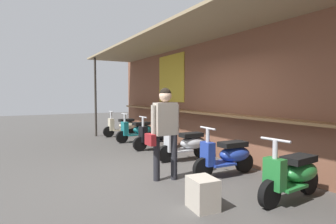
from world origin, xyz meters
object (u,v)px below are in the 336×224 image
Objects in this scene: scooter_cream at (124,126)px; shopper_with_handbag at (165,124)px; scooter_black at (158,136)px; scooter_silver at (187,144)px; scooter_teal at (138,130)px; merchandise_crate at (203,193)px; scooter_green at (294,174)px; scooter_blue at (228,155)px.

shopper_with_handbag is at bearing 77.71° from scooter_cream.
shopper_with_handbag is (2.60, -1.23, 0.65)m from scooter_black.
scooter_cream is 4.34m from scooter_silver.
merchandise_crate is (5.44, -1.39, -0.17)m from scooter_teal.
scooter_cream and scooter_green have the same top height.
scooter_black and scooter_green have the same top height.
scooter_cream is 3.20× the size of merchandise_crate.
scooter_teal is 1.00× the size of scooter_black.
scooter_silver is 3.20× the size of merchandise_crate.
scooter_teal and scooter_blue have the same top height.
scooter_teal is 5.84m from scooter_green.
scooter_green is at bearing 73.95° from merchandise_crate.
scooter_cream is 1.39m from scooter_teal.
scooter_black is 4.38m from scooter_green.
shopper_with_handbag is at bearing 173.18° from merchandise_crate.
scooter_teal is 4.39m from scooter_blue.
scooter_silver is at bearing 89.61° from scooter_black.
shopper_with_handbag is (-0.33, -1.23, 0.65)m from scooter_blue.
scooter_cream is at bearing 166.11° from shopper_with_handbag.
scooter_cream is 1.00× the size of scooter_green.
shopper_with_handbag is at bearing 70.74° from scooter_teal.
scooter_blue is (1.44, -0.00, 0.00)m from scooter_silver.
scooter_black is 3.20× the size of merchandise_crate.
scooter_cream and scooter_black have the same top height.
merchandise_crate is at bearing 73.20° from scooter_teal.
scooter_black and scooter_silver have the same top height.
scooter_cream is 7.23m from scooter_green.
scooter_cream is at bearing -94.39° from scooter_green.
scooter_teal is 1.46m from scooter_black.
scooter_silver is at bearing 130.84° from shopper_with_handbag.
scooter_black is 1.00× the size of scooter_green.
shopper_with_handbag is at bearing -59.67° from scooter_green.
scooter_silver is 1.78m from shopper_with_handbag.
scooter_teal and scooter_silver have the same top height.
scooter_cream is 1.00× the size of scooter_blue.
scooter_green is 3.21× the size of merchandise_crate.
shopper_with_handbag is (4.06, -1.23, 0.65)m from scooter_teal.
scooter_cream is 2.85m from scooter_black.
scooter_green is at bearing 91.55° from scooter_silver.
scooter_silver is 1.44m from scooter_blue.
scooter_cream reaches higher than merchandise_crate.
scooter_black is at bearing 160.68° from merchandise_crate.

